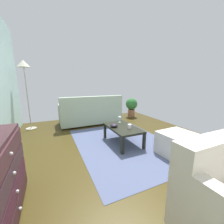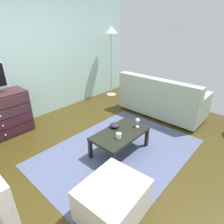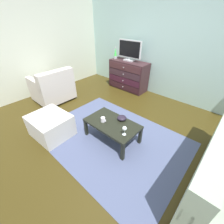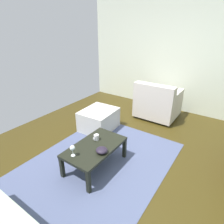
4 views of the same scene
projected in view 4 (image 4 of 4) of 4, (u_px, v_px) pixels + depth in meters
ground_plane at (115, 164)px, 2.96m from camera, size 5.74×4.65×0.05m
wall_plain_left at (179, 52)px, 4.32m from camera, size 0.12×4.65×2.76m
area_rug at (97, 165)px, 2.90m from camera, size 2.60×1.90×0.01m
coffee_table at (95, 148)px, 2.74m from camera, size 0.93×0.54×0.37m
wine_glass at (72, 148)px, 2.47m from camera, size 0.07×0.07×0.16m
mug at (96, 137)px, 2.85m from camera, size 0.11×0.08×0.08m
bowl_decorative at (102, 150)px, 2.57m from camera, size 0.16×0.16×0.07m
armchair at (157, 103)px, 4.25m from camera, size 0.80×0.88×0.84m
ottoman at (99, 120)px, 3.82m from camera, size 0.73×0.64×0.41m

